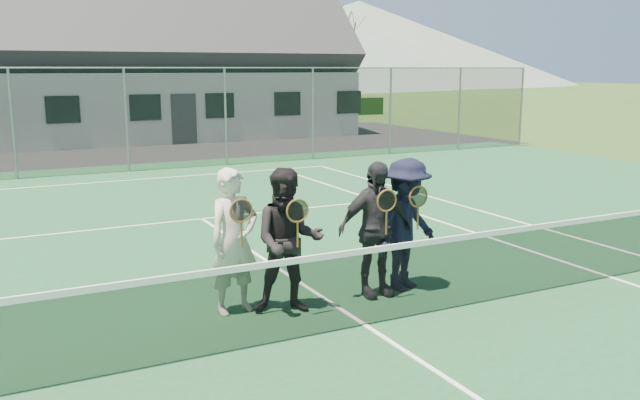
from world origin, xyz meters
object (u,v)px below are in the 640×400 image
(clubhouse, at_px, (167,45))
(player_d, at_px, (406,224))
(player_b, at_px, (288,241))
(tennis_net, at_px, (366,283))
(player_a, at_px, (234,241))
(player_c, at_px, (375,229))

(clubhouse, height_order, player_d, clubhouse)
(player_d, bearing_deg, player_b, -177.09)
(tennis_net, xyz_separation_m, clubhouse, (4.00, 24.00, 3.45))
(tennis_net, height_order, player_a, player_a)
(tennis_net, xyz_separation_m, player_b, (-0.60, 0.85, 0.38))
(player_a, bearing_deg, player_c, -7.57)
(clubhouse, distance_m, player_d, 23.43)
(player_a, xyz_separation_m, player_c, (1.86, -0.25, -0.00))
(clubhouse, bearing_deg, player_d, -96.97)
(player_a, distance_m, player_b, 0.66)
(tennis_net, bearing_deg, clubhouse, 80.54)
(player_b, bearing_deg, tennis_net, -54.73)
(player_c, bearing_deg, player_d, 4.56)
(player_b, relative_size, player_d, 1.00)
(tennis_net, distance_m, player_b, 1.11)
(player_a, distance_m, player_d, 2.38)
(player_c, bearing_deg, tennis_net, -126.70)
(player_a, height_order, player_d, same)
(player_c, xyz_separation_m, player_d, (0.51, 0.04, -0.00))
(player_b, bearing_deg, player_d, 2.91)
(player_a, distance_m, player_c, 1.88)
(tennis_net, bearing_deg, player_c, 53.30)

